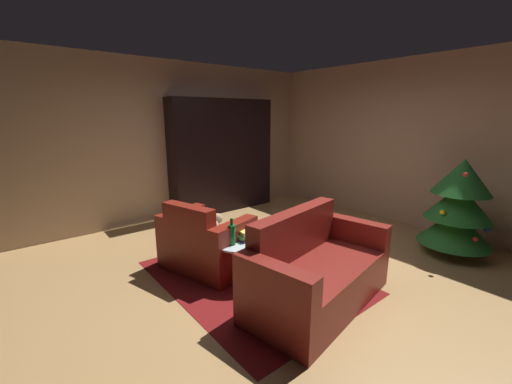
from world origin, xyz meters
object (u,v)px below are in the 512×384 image
object	(u,v)px
couch_red	(316,272)
bottle_on_table	(232,234)
armchair_red	(205,244)
decorated_tree	(458,206)
bookshelf_unit	(228,157)
coffee_table	(243,242)
book_stack_on_table	(243,236)

from	to	relation	value
couch_red	bottle_on_table	bearing A→B (deg)	-150.72
armchair_red	decorated_tree	size ratio (longest dim) A/B	0.91
bookshelf_unit	decorated_tree	xyz separation A→B (m)	(3.66, 1.16, -0.38)
coffee_table	decorated_tree	xyz separation A→B (m)	(1.29, 2.57, 0.24)
bookshelf_unit	book_stack_on_table	xyz separation A→B (m)	(2.41, -1.43, -0.53)
coffee_table	bookshelf_unit	bearing A→B (deg)	149.30
armchair_red	couch_red	size ratio (longest dim) A/B	0.68
coffee_table	decorated_tree	bearing A→B (deg)	63.38
bookshelf_unit	armchair_red	size ratio (longest dim) A/B	1.81
coffee_table	decorated_tree	world-z (taller)	decorated_tree
couch_red	decorated_tree	xyz separation A→B (m)	(0.42, 2.32, 0.36)
book_stack_on_table	bottle_on_table	size ratio (longest dim) A/B	0.72
coffee_table	book_stack_on_table	world-z (taller)	book_stack_on_table
book_stack_on_table	decorated_tree	size ratio (longest dim) A/B	0.16
bottle_on_table	armchair_red	bearing A→B (deg)	-175.41
coffee_table	bottle_on_table	xyz separation A→B (m)	(0.07, -0.20, 0.16)
couch_red	coffee_table	distance (m)	0.91
armchair_red	book_stack_on_table	distance (m)	0.57
bottle_on_table	decorated_tree	distance (m)	3.02
coffee_table	book_stack_on_table	distance (m)	0.10
couch_red	coffee_table	world-z (taller)	couch_red
bottle_on_table	couch_red	bearing A→B (deg)	29.28
book_stack_on_table	decorated_tree	world-z (taller)	decorated_tree
couch_red	decorated_tree	distance (m)	2.38
armchair_red	decorated_tree	distance (m)	3.32
decorated_tree	armchair_red	bearing A→B (deg)	-121.69
armchair_red	decorated_tree	world-z (taller)	decorated_tree
armchair_red	book_stack_on_table	xyz separation A→B (m)	(0.48, 0.21, 0.20)
coffee_table	bottle_on_table	distance (m)	0.26
bookshelf_unit	bottle_on_table	bearing A→B (deg)	-33.41
bookshelf_unit	decorated_tree	size ratio (longest dim) A/B	1.65
book_stack_on_table	bottle_on_table	world-z (taller)	bottle_on_table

